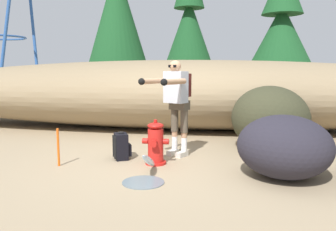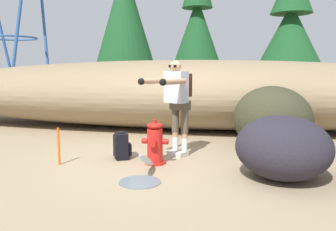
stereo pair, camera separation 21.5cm
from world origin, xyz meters
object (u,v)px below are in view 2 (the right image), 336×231
at_px(fire_hydrant, 155,144).
at_px(boulder_large, 283,147).
at_px(survey_stake, 59,146).
at_px(spare_backpack, 122,146).
at_px(utility_worker, 177,96).
at_px(boulder_mid, 272,119).

height_order(fire_hydrant, boulder_large, boulder_large).
height_order(boulder_large, survey_stake, boulder_large).
bearing_deg(spare_backpack, utility_worker, -6.69).
relative_size(fire_hydrant, utility_worker, 0.44).
height_order(utility_worker, boulder_mid, utility_worker).
bearing_deg(survey_stake, spare_backpack, 32.16).
bearing_deg(boulder_large, spare_backpack, 165.96).
xyz_separation_m(fire_hydrant, utility_worker, (0.27, 0.52, 0.73)).
relative_size(fire_hydrant, spare_backpack, 1.54).
height_order(fire_hydrant, boulder_mid, boulder_mid).
bearing_deg(survey_stake, utility_worker, 25.89).
relative_size(boulder_large, boulder_mid, 0.85).
xyz_separation_m(utility_worker, spare_backpack, (-0.90, -0.31, -0.84)).
xyz_separation_m(utility_worker, boulder_mid, (1.66, 0.67, -0.45)).
height_order(fire_hydrant, utility_worker, utility_worker).
distance_m(utility_worker, boulder_large, 1.98).
relative_size(utility_worker, spare_backpack, 3.53).
xyz_separation_m(fire_hydrant, boulder_large, (1.90, -0.42, 0.11)).
distance_m(fire_hydrant, utility_worker, 0.94).
xyz_separation_m(boulder_large, survey_stake, (-3.40, 0.09, -0.14)).
bearing_deg(spare_backpack, survey_stake, -173.65).
bearing_deg(survey_stake, fire_hydrant, 12.49).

